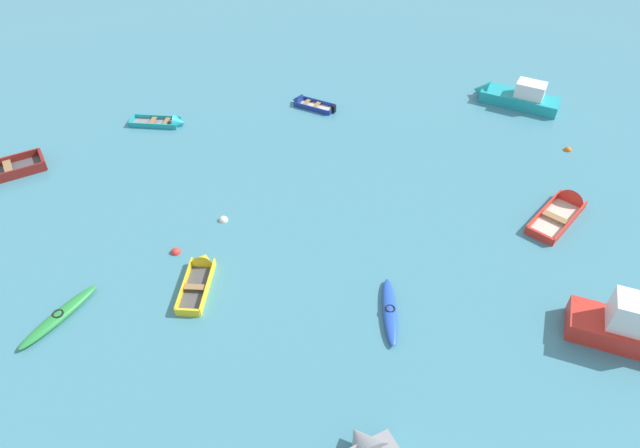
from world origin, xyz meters
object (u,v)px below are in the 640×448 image
at_px(rowboat_red_near_camera, 567,205).
at_px(mooring_buoy_outer_edge, 567,150).
at_px(kayak_blue_distant_center, 390,311).
at_px(motor_launch_turquoise_foreground_center, 514,96).
at_px(rowboat_deep_blue_back_row_center, 305,103).
at_px(kayak_green_near_right, 59,316).
at_px(rowboat_turquoise_cluster_outer, 170,123).
at_px(mooring_buoy_midfield, 176,252).
at_px(mooring_buoy_between_boats_right, 223,220).
at_px(rowboat_yellow_outer_right, 201,272).

distance_m(rowboat_red_near_camera, mooring_buoy_outer_edge, 5.14).
relative_size(kayak_blue_distant_center, mooring_buoy_outer_edge, 8.48).
relative_size(motor_launch_turquoise_foreground_center, kayak_blue_distant_center, 1.44).
bearing_deg(rowboat_deep_blue_back_row_center, kayak_blue_distant_center, -90.75).
relative_size(rowboat_deep_blue_back_row_center, kayak_green_near_right, 0.89).
distance_m(kayak_blue_distant_center, mooring_buoy_outer_edge, 15.38).
distance_m(rowboat_turquoise_cluster_outer, mooring_buoy_midfield, 10.66).
bearing_deg(rowboat_red_near_camera, mooring_buoy_between_boats_right, 169.81).
bearing_deg(kayak_green_near_right, mooring_buoy_outer_edge, 12.85).
bearing_deg(kayak_blue_distant_center, rowboat_turquoise_cluster_outer, 116.11).
bearing_deg(rowboat_red_near_camera, rowboat_yellow_outer_right, -178.81).
xyz_separation_m(rowboat_red_near_camera, rowboat_yellow_outer_right, (-16.99, -0.35, -0.01)).
xyz_separation_m(kayak_green_near_right, mooring_buoy_midfield, (4.40, 2.64, -0.16)).
relative_size(rowboat_turquoise_cluster_outer, mooring_buoy_between_boats_right, 7.88).
bearing_deg(rowboat_yellow_outer_right, motor_launch_turquoise_foreground_center, 27.20).
relative_size(mooring_buoy_outer_edge, mooring_buoy_midfield, 0.91).
relative_size(rowboat_yellow_outer_right, kayak_green_near_right, 1.11).
bearing_deg(mooring_buoy_between_boats_right, motor_launch_turquoise_foreground_center, 20.46).
relative_size(kayak_blue_distant_center, rowboat_turquoise_cluster_outer, 1.00).
relative_size(rowboat_red_near_camera, mooring_buoy_outer_edge, 10.49).
bearing_deg(rowboat_red_near_camera, kayak_green_near_right, -176.31).
relative_size(motor_launch_turquoise_foreground_center, kayak_green_near_right, 1.61).
distance_m(kayak_green_near_right, mooring_buoy_between_boats_right, 7.86).
distance_m(rowboat_red_near_camera, kayak_green_near_right, 22.40).
height_order(motor_launch_turquoise_foreground_center, mooring_buoy_between_boats_right, motor_launch_turquoise_foreground_center).
height_order(kayak_blue_distant_center, kayak_green_near_right, kayak_green_near_right).
xyz_separation_m(motor_launch_turquoise_foreground_center, rowboat_deep_blue_back_row_center, (-12.27, 2.71, -0.37)).
height_order(kayak_green_near_right, mooring_buoy_between_boats_right, kayak_green_near_right).
distance_m(rowboat_deep_blue_back_row_center, mooring_buoy_outer_edge, 15.01).
distance_m(rowboat_yellow_outer_right, kayak_green_near_right, 5.47).
relative_size(rowboat_red_near_camera, rowboat_turquoise_cluster_outer, 1.24).
bearing_deg(rowboat_deep_blue_back_row_center, mooring_buoy_midfield, -126.01).
height_order(kayak_green_near_right, mooring_buoy_outer_edge, kayak_green_near_right).
bearing_deg(kayak_blue_distant_center, motor_launch_turquoise_foreground_center, 47.60).
bearing_deg(motor_launch_turquoise_foreground_center, rowboat_red_near_camera, -103.92).
bearing_deg(rowboat_yellow_outer_right, kayak_green_near_right, -168.56).
distance_m(rowboat_red_near_camera, rowboat_deep_blue_back_row_center, 15.78).
height_order(kayak_blue_distant_center, rowboat_yellow_outer_right, rowboat_yellow_outer_right).
bearing_deg(rowboat_turquoise_cluster_outer, kayak_blue_distant_center, -63.89).
bearing_deg(rowboat_yellow_outer_right, rowboat_red_near_camera, 1.19).
bearing_deg(mooring_buoy_outer_edge, rowboat_deep_blue_back_row_center, 147.78).
bearing_deg(kayak_blue_distant_center, rowboat_red_near_camera, 21.93).
height_order(kayak_blue_distant_center, mooring_buoy_midfield, kayak_blue_distant_center).
relative_size(kayak_blue_distant_center, rowboat_yellow_outer_right, 1.00).
bearing_deg(mooring_buoy_between_boats_right, rowboat_yellow_outer_right, -111.08).
xyz_separation_m(rowboat_deep_blue_back_row_center, mooring_buoy_midfield, (-8.07, -11.10, -0.14)).
distance_m(rowboat_red_near_camera, rowboat_turquoise_cluster_outer, 21.48).
distance_m(rowboat_deep_blue_back_row_center, rowboat_turquoise_cluster_outer, 8.04).
bearing_deg(rowboat_red_near_camera, motor_launch_turquoise_foreground_center, 76.08).
height_order(kayak_blue_distant_center, mooring_buoy_outer_edge, kayak_blue_distant_center).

